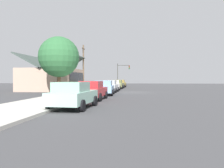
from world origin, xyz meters
TOP-DOWN VIEW (x-y plane):
  - ground_plane at (0.00, 0.00)m, footprint 120.00×120.00m
  - sidewalk_curb at (0.00, 5.60)m, footprint 60.00×4.20m
  - car_seafoam at (-17.15, 2.74)m, footprint 4.62×2.27m
  - car_cherry at (-11.40, 2.74)m, footprint 4.71×2.09m
  - car_skyblue at (-5.50, 2.62)m, footprint 4.76×2.27m
  - car_silver at (-0.00, 2.64)m, footprint 4.85×2.00m
  - car_ivory at (5.98, 2.81)m, footprint 4.82×2.28m
  - car_olive at (11.42, 2.66)m, footprint 4.64×2.06m
  - car_mustard at (16.95, 2.63)m, footprint 4.82×2.24m
  - storefront_building at (3.70, 11.98)m, footprint 9.98×7.87m
  - shade_tree at (-3.93, 8.31)m, footprint 4.82×4.82m
  - traffic_light_main at (21.12, 2.54)m, footprint 0.37×2.79m
  - utility_pole_wooden at (7.90, 8.20)m, footprint 1.80×0.24m
  - fire_hydrant_red at (-13.03, 4.20)m, footprint 0.22×0.22m

SIDE VIEW (x-z plane):
  - ground_plane at x=0.00m, z-range 0.00..0.00m
  - sidewalk_curb at x=0.00m, z-range 0.00..0.16m
  - fire_hydrant_red at x=-13.03m, z-range 0.14..0.85m
  - car_olive at x=11.42m, z-range 0.02..1.61m
  - car_cherry at x=-11.40m, z-range 0.02..1.61m
  - car_silver at x=0.00m, z-range 0.02..1.61m
  - car_seafoam at x=-17.15m, z-range 0.02..1.61m
  - car_mustard at x=16.95m, z-range 0.02..1.61m
  - car_skyblue at x=-5.50m, z-range 0.02..1.61m
  - car_ivory at x=5.98m, z-range 0.02..1.61m
  - storefront_building at x=3.70m, z-range -0.92..4.52m
  - traffic_light_main at x=21.12m, z-range 0.89..6.09m
  - utility_pole_wooden at x=7.90m, z-range 0.18..7.68m
  - shade_tree at x=-3.93m, z-range 0.97..7.77m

